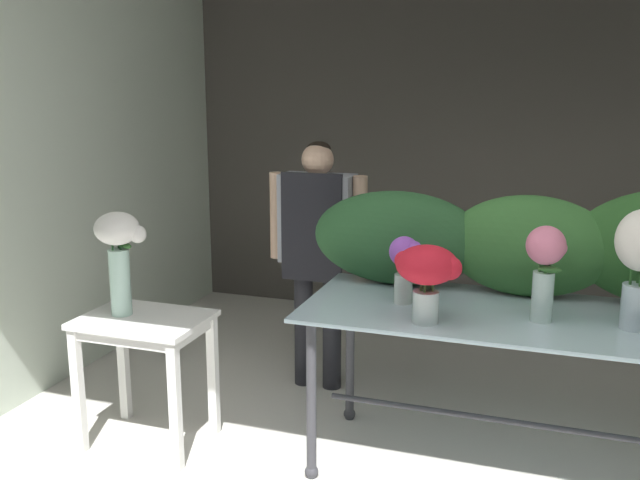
{
  "coord_description": "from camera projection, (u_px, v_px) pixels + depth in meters",
  "views": [
    {
      "loc": [
        0.56,
        -1.88,
        1.94
      ],
      "look_at": [
        -0.53,
        1.3,
        1.2
      ],
      "focal_mm": 39.71,
      "sensor_mm": 36.0,
      "label": 1
    }
  ],
  "objects": [
    {
      "name": "vase_rosy_dahlias",
      "position": [
        545.0,
        264.0,
        3.24
      ],
      "size": [
        0.18,
        0.18,
        0.45
      ],
      "color": "silver",
      "rests_on": "display_table_glass"
    },
    {
      "name": "florist",
      "position": [
        317.0,
        238.0,
        4.44
      ],
      "size": [
        0.64,
        0.24,
        1.59
      ],
      "color": "#232328",
      "rests_on": "ground"
    },
    {
      "name": "wall_back",
      "position": [
        489.0,
        155.0,
        5.69
      ],
      "size": [
        5.12,
        0.12,
        2.75
      ],
      "primitive_type": "cube",
      "color": "#4C4742",
      "rests_on": "ground"
    },
    {
      "name": "wall_left",
      "position": [
        63.0,
        171.0,
        4.67
      ],
      "size": [
        0.12,
        4.08,
        2.75
      ],
      "primitive_type": "cube",
      "color": "silver",
      "rests_on": "ground"
    },
    {
      "name": "ground_plane",
      "position": [
        442.0,
        420.0,
        4.16
      ],
      "size": [
        8.72,
        8.72,
        0.0
      ],
      "primitive_type": "plane",
      "color": "silver"
    },
    {
      "name": "vase_violet_carnations",
      "position": [
        404.0,
        263.0,
        3.52
      ],
      "size": [
        0.17,
        0.15,
        0.34
      ],
      "color": "silver",
      "rests_on": "display_table_glass"
    },
    {
      "name": "vase_white_roses_tall",
      "position": [
        119.0,
        250.0,
        3.73
      ],
      "size": [
        0.27,
        0.24,
        0.56
      ],
      "color": "silver",
      "rests_on": "side_table_white"
    },
    {
      "name": "vase_crimson_lilies",
      "position": [
        427.0,
        272.0,
        3.22
      ],
      "size": [
        0.31,
        0.28,
        0.37
      ],
      "color": "silver",
      "rests_on": "display_table_glass"
    },
    {
      "name": "foliage_backdrop",
      "position": [
        520.0,
        244.0,
        3.64
      ],
      "size": [
        2.37,
        0.31,
        0.6
      ],
      "color": "#28562D",
      "rests_on": "display_table_glass"
    },
    {
      "name": "display_table_glass",
      "position": [
        525.0,
        339.0,
        3.41
      ],
      "size": [
        2.15,
        0.87,
        0.86
      ],
      "color": "#A5C4CD",
      "rests_on": "ground"
    },
    {
      "name": "side_table_white",
      "position": [
        145.0,
        337.0,
        3.79
      ],
      "size": [
        0.66,
        0.49,
        0.73
      ],
      "color": "white",
      "rests_on": "ground"
    }
  ]
}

